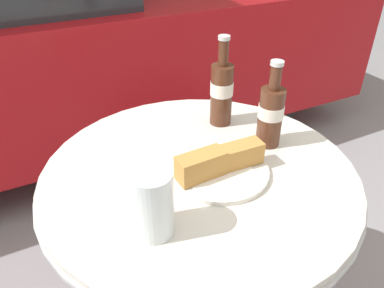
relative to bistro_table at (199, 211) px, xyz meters
name	(u,v)px	position (x,y,z in m)	size (l,w,h in m)	color
bistro_table	(199,211)	(0.00, 0.00, 0.00)	(0.75, 0.75, 0.70)	#B7B7BC
cola_bottle_left	(271,113)	(0.21, 0.02, 0.22)	(0.06, 0.06, 0.22)	#4C2819
cola_bottle_right	(222,91)	(0.16, 0.17, 0.23)	(0.06, 0.06, 0.25)	#4C2819
drinking_glass	(153,206)	(-0.17, -0.13, 0.20)	(0.08, 0.08, 0.14)	#C68923
lunch_plate_near	(219,166)	(0.03, -0.04, 0.15)	(0.23, 0.23, 0.07)	silver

